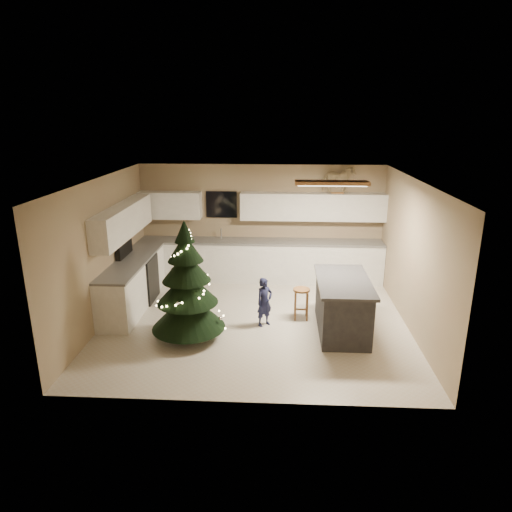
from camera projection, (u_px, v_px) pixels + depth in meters
name	position (u px, v px, depth m)	size (l,w,h in m)	color
ground_plane	(255.00, 321.00, 8.44)	(5.50, 5.50, 0.00)	beige
room_shell	(256.00, 229.00, 7.92)	(5.52, 5.02, 2.61)	gray
cabinetry	(217.00, 255.00, 9.83)	(5.50, 3.20, 2.00)	white
island	(342.00, 305.00, 7.93)	(0.90, 1.70, 0.95)	black
bar_stool	(301.00, 296.00, 8.41)	(0.31, 0.31, 0.59)	olive
christmas_tree	(187.00, 291.00, 7.59)	(1.29, 1.24, 2.06)	#3F2816
toddler	(264.00, 302.00, 8.14)	(0.33, 0.21, 0.90)	#191F38
rocking_horse	(338.00, 179.00, 9.88)	(0.71, 0.38, 0.60)	olive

